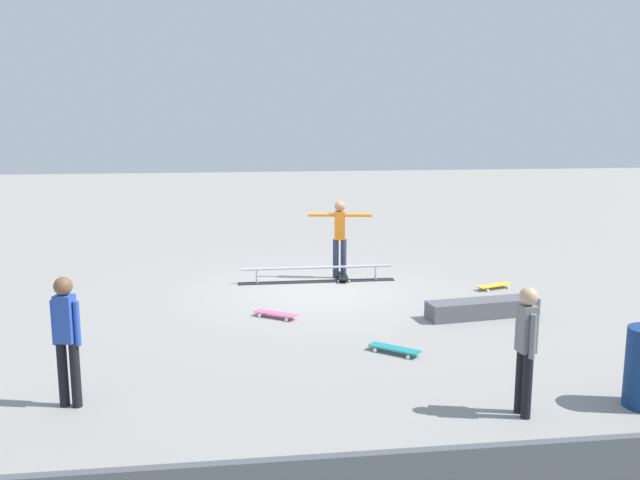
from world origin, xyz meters
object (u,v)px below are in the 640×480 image
bystander_blue_shirt (66,334)px  loose_skateboard_teal (395,349)px  skater_main (340,234)px  loose_skateboard_yellow (494,286)px  skateboard_main (343,276)px  skate_ledge (482,308)px  bystander_grey_shirt (526,344)px  loose_skateboard_pink (276,314)px  grind_rail (317,275)px

bystander_blue_shirt → loose_skateboard_teal: size_ratio=2.19×
skater_main → loose_skateboard_yellow: bearing=166.0°
skateboard_main → skate_ledge: bearing=-142.6°
skateboard_main → bystander_grey_shirt: bearing=-167.3°
skate_ledge → loose_skateboard_pink: size_ratio=2.62×
skate_ledge → loose_skateboard_teal: size_ratio=2.72×
skater_main → skateboard_main: size_ratio=2.09×
loose_skateboard_pink → loose_skateboard_yellow: bearing=52.0°
bystander_blue_shirt → loose_skateboard_pink: size_ratio=2.10×
loose_skateboard_pink → bystander_blue_shirt: bearing=-94.4°
bystander_blue_shirt → loose_skateboard_pink: 4.41m
loose_skateboard_teal → loose_skateboard_pink: (1.63, -2.05, 0.00)m
bystander_grey_shirt → loose_skateboard_pink: 5.12m
loose_skateboard_yellow → grind_rail: bearing=142.4°
skater_main → bystander_blue_shirt: 7.50m
grind_rail → skater_main: skater_main is taller
skateboard_main → bystander_blue_shirt: 7.46m
grind_rail → loose_skateboard_teal: (-0.58, 4.56, -0.07)m
grind_rail → skater_main: 1.04m
grind_rail → bystander_blue_shirt: 7.01m
skater_main → loose_skateboard_teal: size_ratio=2.30×
skateboard_main → bystander_blue_shirt: bystander_blue_shirt is taller
grind_rail → loose_skateboard_pink: (1.05, 2.50, -0.07)m
loose_skateboard_teal → loose_skateboard_yellow: same height
loose_skateboard_teal → skater_main: bearing=-49.4°
skateboard_main → loose_skateboard_teal: bearing=-175.4°
loose_skateboard_pink → loose_skateboard_teal: bearing=-16.7°
skate_ledge → bystander_grey_shirt: bearing=75.6°
loose_skateboard_pink → loose_skateboard_yellow: same height
bystander_blue_shirt → loose_skateboard_teal: bearing=32.1°
grind_rail → skateboard_main: size_ratio=4.13×
grind_rail → skateboard_main: 0.60m
bystander_blue_shirt → loose_skateboard_yellow: (-7.31, -4.76, -0.84)m
skater_main → bystander_blue_shirt: bearing=65.4°
bystander_grey_shirt → loose_skateboard_pink: (2.62, -4.32, -0.81)m
bystander_grey_shirt → loose_skateboard_teal: bystander_grey_shirt is taller
skater_main → loose_skateboard_yellow: skater_main is taller
skater_main → grind_rail: bearing=37.8°
bystander_grey_shirt → skate_ledge: bearing=160.2°
skater_main → skateboard_main: skater_main is taller
bystander_blue_shirt → grind_rail: bearing=72.6°
bystander_blue_shirt → loose_skateboard_pink: bearing=66.3°
skater_main → bystander_blue_shirt: (4.32, 6.13, -0.07)m
bystander_blue_shirt → bystander_grey_shirt: bearing=5.2°
grind_rail → loose_skateboard_yellow: size_ratio=4.10×
skate_ledge → skateboard_main: (1.98, -3.07, -0.08)m
bystander_blue_shirt → bystander_grey_shirt: (-5.35, 0.97, -0.04)m
bystander_blue_shirt → bystander_grey_shirt: 5.44m
loose_skateboard_pink → loose_skateboard_yellow: 4.79m
bystander_grey_shirt → loose_skateboard_yellow: (-1.96, -5.73, -0.81)m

